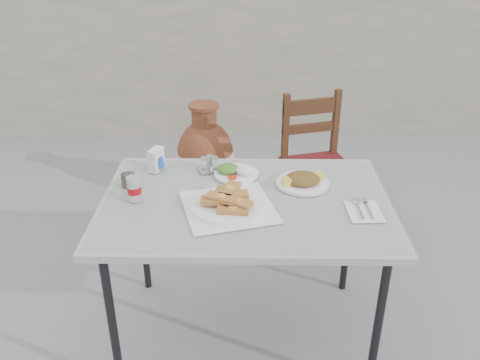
{
  "coord_description": "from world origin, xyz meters",
  "views": [
    {
      "loc": [
        0.09,
        -1.9,
        1.75
      ],
      "look_at": [
        0.16,
        -0.04,
        0.78
      ],
      "focal_mm": 38.0,
      "sensor_mm": 36.0,
      "label": 1
    }
  ],
  "objects_px": {
    "salad_chopped_plate": "(303,180)",
    "chair": "(317,165)",
    "salad_rice_plate": "(236,171)",
    "cafe_table": "(245,210)",
    "condiment_caddy": "(209,165)",
    "terracotta_urn": "(205,155)",
    "napkin_holder": "(156,160)",
    "cola_glass": "(128,177)",
    "pide_plate": "(229,200)",
    "soda_can": "(134,189)"
  },
  "relations": [
    {
      "from": "chair",
      "to": "cafe_table",
      "type": "bearing_deg",
      "value": -130.86
    },
    {
      "from": "chair",
      "to": "napkin_holder",
      "type": "bearing_deg",
      "value": -158.03
    },
    {
      "from": "cafe_table",
      "to": "terracotta_urn",
      "type": "xyz_separation_m",
      "value": [
        -0.21,
        1.33,
        -0.36
      ]
    },
    {
      "from": "pide_plate",
      "to": "cola_glass",
      "type": "relative_size",
      "value": 4.41
    },
    {
      "from": "salad_rice_plate",
      "to": "condiment_caddy",
      "type": "bearing_deg",
      "value": 156.57
    },
    {
      "from": "napkin_holder",
      "to": "terracotta_urn",
      "type": "bearing_deg",
      "value": 102.47
    },
    {
      "from": "soda_can",
      "to": "salad_chopped_plate",
      "type": "bearing_deg",
      "value": 9.15
    },
    {
      "from": "pide_plate",
      "to": "soda_can",
      "type": "bearing_deg",
      "value": 169.23
    },
    {
      "from": "salad_chopped_plate",
      "to": "soda_can",
      "type": "xyz_separation_m",
      "value": [
        -0.7,
        -0.11,
        0.03
      ]
    },
    {
      "from": "cafe_table",
      "to": "chair",
      "type": "xyz_separation_m",
      "value": [
        0.47,
        0.9,
        -0.23
      ]
    },
    {
      "from": "cola_glass",
      "to": "napkin_holder",
      "type": "height_order",
      "value": "napkin_holder"
    },
    {
      "from": "salad_rice_plate",
      "to": "condiment_caddy",
      "type": "height_order",
      "value": "condiment_caddy"
    },
    {
      "from": "condiment_caddy",
      "to": "cafe_table",
      "type": "bearing_deg",
      "value": -60.78
    },
    {
      "from": "salad_rice_plate",
      "to": "condiment_caddy",
      "type": "distance_m",
      "value": 0.13
    },
    {
      "from": "chair",
      "to": "pide_plate",
      "type": "bearing_deg",
      "value": -132.54
    },
    {
      "from": "soda_can",
      "to": "chair",
      "type": "distance_m",
      "value": 1.32
    },
    {
      "from": "salad_rice_plate",
      "to": "cola_glass",
      "type": "bearing_deg",
      "value": -169.21
    },
    {
      "from": "salad_rice_plate",
      "to": "pide_plate",
      "type": "bearing_deg",
      "value": -97.19
    },
    {
      "from": "cola_glass",
      "to": "terracotta_urn",
      "type": "height_order",
      "value": "cola_glass"
    },
    {
      "from": "salad_chopped_plate",
      "to": "salad_rice_plate",
      "type": "bearing_deg",
      "value": 160.6
    },
    {
      "from": "salad_rice_plate",
      "to": "napkin_holder",
      "type": "height_order",
      "value": "napkin_holder"
    },
    {
      "from": "cafe_table",
      "to": "cola_glass",
      "type": "height_order",
      "value": "cola_glass"
    },
    {
      "from": "napkin_holder",
      "to": "salad_chopped_plate",
      "type": "bearing_deg",
      "value": 8.08
    },
    {
      "from": "salad_chopped_plate",
      "to": "chair",
      "type": "bearing_deg",
      "value": 74.69
    },
    {
      "from": "pide_plate",
      "to": "condiment_caddy",
      "type": "distance_m",
      "value": 0.35
    },
    {
      "from": "condiment_caddy",
      "to": "salad_rice_plate",
      "type": "bearing_deg",
      "value": -23.43
    },
    {
      "from": "salad_rice_plate",
      "to": "cola_glass",
      "type": "height_order",
      "value": "cola_glass"
    },
    {
      "from": "chair",
      "to": "condiment_caddy",
      "type": "bearing_deg",
      "value": -148.17
    },
    {
      "from": "salad_rice_plate",
      "to": "chair",
      "type": "height_order",
      "value": "chair"
    },
    {
      "from": "soda_can",
      "to": "terracotta_urn",
      "type": "height_order",
      "value": "soda_can"
    },
    {
      "from": "pide_plate",
      "to": "cola_glass",
      "type": "bearing_deg",
      "value": 155.09
    },
    {
      "from": "salad_chopped_plate",
      "to": "soda_can",
      "type": "distance_m",
      "value": 0.71
    },
    {
      "from": "cafe_table",
      "to": "soda_can",
      "type": "distance_m",
      "value": 0.46
    },
    {
      "from": "salad_chopped_plate",
      "to": "napkin_holder",
      "type": "distance_m",
      "value": 0.67
    },
    {
      "from": "salad_rice_plate",
      "to": "chair",
      "type": "distance_m",
      "value": 0.89
    },
    {
      "from": "salad_rice_plate",
      "to": "cola_glass",
      "type": "distance_m",
      "value": 0.47
    },
    {
      "from": "napkin_holder",
      "to": "condiment_caddy",
      "type": "distance_m",
      "value": 0.24
    },
    {
      "from": "salad_chopped_plate",
      "to": "condiment_caddy",
      "type": "xyz_separation_m",
      "value": [
        -0.41,
        0.15,
        0.01
      ]
    },
    {
      "from": "cafe_table",
      "to": "condiment_caddy",
      "type": "relative_size",
      "value": 9.98
    },
    {
      "from": "pide_plate",
      "to": "condiment_caddy",
      "type": "xyz_separation_m",
      "value": [
        -0.08,
        0.34,
        -0.01
      ]
    },
    {
      "from": "salad_rice_plate",
      "to": "salad_chopped_plate",
      "type": "relative_size",
      "value": 0.88
    },
    {
      "from": "cola_glass",
      "to": "terracotta_urn",
      "type": "xyz_separation_m",
      "value": [
        0.28,
        1.19,
        -0.45
      ]
    },
    {
      "from": "napkin_holder",
      "to": "condiment_caddy",
      "type": "height_order",
      "value": "napkin_holder"
    },
    {
      "from": "cafe_table",
      "to": "terracotta_urn",
      "type": "height_order",
      "value": "cafe_table"
    },
    {
      "from": "salad_chopped_plate",
      "to": "soda_can",
      "type": "height_order",
      "value": "soda_can"
    },
    {
      "from": "salad_chopped_plate",
      "to": "condiment_caddy",
      "type": "height_order",
      "value": "condiment_caddy"
    },
    {
      "from": "pide_plate",
      "to": "condiment_caddy",
      "type": "relative_size",
      "value": 3.4
    },
    {
      "from": "cola_glass",
      "to": "chair",
      "type": "relative_size",
      "value": 0.11
    },
    {
      "from": "soda_can",
      "to": "condiment_caddy",
      "type": "bearing_deg",
      "value": 41.71
    },
    {
      "from": "cola_glass",
      "to": "salad_chopped_plate",
      "type": "bearing_deg",
      "value": -0.97
    }
  ]
}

